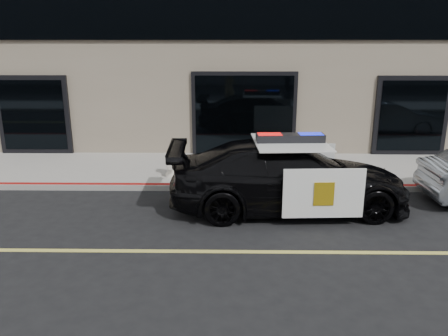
{
  "coord_description": "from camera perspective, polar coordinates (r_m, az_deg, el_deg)",
  "views": [
    {
      "loc": [
        -1.45,
        -7.4,
        3.76
      ],
      "look_at": [
        -1.59,
        2.2,
        1.0
      ],
      "focal_mm": 35.0,
      "sensor_mm": 36.0,
      "label": 1
    }
  ],
  "objects": [
    {
      "name": "sidewalk_n",
      "position": [
        13.26,
        7.09,
        -0.23
      ],
      "size": [
        60.0,
        3.5,
        0.15
      ],
      "primitive_type": "cube",
      "color": "gray",
      "rests_on": "ground"
    },
    {
      "name": "fire_hydrant",
      "position": [
        12.25,
        -6.84,
        0.66
      ],
      "size": [
        0.38,
        0.52,
        0.83
      ],
      "color": "silver",
      "rests_on": "sidewalk_n"
    },
    {
      "name": "ground",
      "position": [
        8.43,
        10.86,
        -10.77
      ],
      "size": [
        120.0,
        120.0,
        0.0
      ],
      "primitive_type": "plane",
      "color": "black",
      "rests_on": "ground"
    },
    {
      "name": "police_car",
      "position": [
        10.18,
        8.44,
        -1.03
      ],
      "size": [
        2.81,
        5.69,
        1.8
      ],
      "color": "black",
      "rests_on": "ground"
    }
  ]
}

